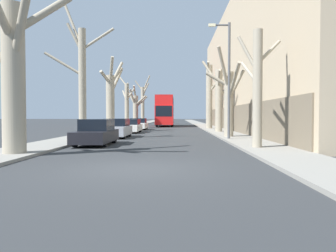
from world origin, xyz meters
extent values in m
plane|color=#2B2D30|center=(0.00, 0.00, 0.00)|extent=(300.00, 300.00, 0.00)
cube|color=gray|center=(-5.47, 50.00, 0.06)|extent=(2.53, 120.00, 0.12)
cube|color=gray|center=(5.47, 50.00, 0.06)|extent=(2.53, 120.00, 0.12)
cube|color=tan|center=(11.73, 26.23, 6.75)|extent=(10.00, 46.14, 13.51)
cube|color=#6B5E4C|center=(6.71, 26.23, 1.25)|extent=(0.12, 45.22, 2.50)
cylinder|color=gray|center=(-5.10, 3.03, 2.96)|extent=(0.88, 0.88, 5.91)
cylinder|color=gray|center=(-4.22, 3.76, 5.73)|extent=(2.10, 1.83, 2.07)
cylinder|color=gray|center=(-4.38, 2.31, 5.14)|extent=(1.84, 1.83, 3.23)
cylinder|color=gray|center=(-5.10, 2.23, 5.14)|extent=(0.31, 1.81, 1.67)
cylinder|color=gray|center=(-5.09, 12.30, 3.71)|extent=(0.50, 0.50, 7.41)
cylinder|color=gray|center=(-5.76, 12.61, 7.66)|extent=(1.56, 0.84, 3.18)
cylinder|color=gray|center=(-5.57, 12.30, 6.78)|extent=(1.13, 0.18, 2.03)
cylinder|color=gray|center=(-6.31, 12.18, 5.04)|extent=(2.54, 0.44, 1.61)
cylinder|color=gray|center=(-4.03, 12.34, 6.72)|extent=(2.23, 0.25, 1.53)
cylinder|color=gray|center=(-5.20, 22.06, 2.75)|extent=(0.82, 0.82, 5.49)
cylinder|color=gray|center=(-4.84, 23.23, 4.97)|extent=(1.04, 2.62, 2.90)
cylinder|color=gray|center=(-4.95, 21.36, 5.84)|extent=(0.85, 1.72, 2.56)
cylinder|color=gray|center=(-4.75, 22.83, 5.69)|extent=(1.27, 1.89, 2.71)
cylinder|color=gray|center=(-5.49, 21.35, 5.21)|extent=(0.91, 1.68, 1.24)
cylinder|color=gray|center=(-4.79, 23.02, 5.57)|extent=(1.14, 2.19, 1.93)
cylinder|color=gray|center=(-5.08, 31.84, 2.83)|extent=(0.54, 0.54, 5.66)
cylinder|color=gray|center=(-5.80, 32.30, 6.21)|extent=(1.64, 1.14, 1.88)
cylinder|color=gray|center=(-5.50, 32.89, 4.11)|extent=(1.04, 2.26, 1.72)
cylinder|color=gray|center=(-4.72, 32.54, 4.32)|extent=(0.96, 1.61, 1.77)
cylinder|color=gray|center=(-4.93, 31.19, 4.44)|extent=(0.53, 1.51, 2.40)
cylinder|color=gray|center=(-5.19, 41.52, 2.35)|extent=(0.82, 0.82, 4.70)
cylinder|color=gray|center=(-5.54, 40.93, 4.32)|extent=(1.07, 1.54, 2.75)
cylinder|color=gray|center=(-4.33, 40.84, 3.93)|extent=(2.02, 1.67, 1.56)
cylinder|color=gray|center=(-4.39, 42.32, 3.76)|extent=(1.93, 1.92, 1.97)
cylinder|color=gray|center=(-5.93, 41.87, 4.46)|extent=(1.82, 1.06, 2.82)
cylinder|color=gray|center=(-5.25, 40.94, 5.28)|extent=(0.42, 1.43, 1.93)
cylinder|color=gray|center=(-5.11, 51.38, 3.45)|extent=(0.66, 0.66, 6.90)
cylinder|color=gray|center=(-5.81, 51.49, 7.17)|extent=(1.63, 0.47, 2.04)
cylinder|color=gray|center=(-4.82, 52.11, 6.12)|extent=(0.86, 1.73, 3.17)
cylinder|color=gray|center=(-5.03, 50.61, 4.48)|extent=(0.40, 1.71, 1.38)
cylinder|color=gray|center=(-4.41, 51.11, 7.52)|extent=(1.68, 0.83, 3.11)
cylinder|color=gray|center=(-4.51, 51.17, 6.49)|extent=(1.46, 0.72, 2.38)
cylinder|color=gray|center=(4.97, 5.61, 2.77)|extent=(0.44, 0.44, 5.53)
cylinder|color=gray|center=(5.62, 6.15, 4.60)|extent=(1.47, 1.26, 1.36)
cylinder|color=gray|center=(4.58, 5.88, 4.44)|extent=(0.98, 0.74, 1.83)
cylinder|color=gray|center=(4.82, 6.64, 3.71)|extent=(0.47, 2.17, 1.39)
cylinder|color=gray|center=(4.94, 13.66, 2.33)|extent=(0.65, 0.65, 4.66)
cylinder|color=gray|center=(4.49, 13.07, 4.75)|extent=(1.20, 1.48, 3.03)
cylinder|color=gray|center=(5.05, 12.31, 3.83)|extent=(0.46, 2.85, 2.35)
cylinder|color=gray|center=(4.15, 13.70, 4.13)|extent=(1.70, 0.31, 1.13)
cylinder|color=gray|center=(5.36, 13.22, 3.71)|extent=(1.14, 1.17, 2.09)
cylinder|color=gray|center=(5.14, 20.80, 2.92)|extent=(0.65, 0.65, 5.85)
cylinder|color=gray|center=(4.44, 21.22, 5.55)|extent=(1.69, 1.15, 2.47)
cylinder|color=gray|center=(6.32, 21.17, 4.57)|extent=(2.58, 1.02, 2.67)
cylinder|color=gray|center=(5.07, 19.91, 4.88)|extent=(0.39, 1.92, 1.54)
cylinder|color=gray|center=(5.03, 28.59, 3.72)|extent=(0.74, 0.74, 7.44)
cylinder|color=gray|center=(5.86, 28.72, 5.24)|extent=(1.84, 0.54, 1.24)
cylinder|color=gray|center=(5.72, 28.03, 5.24)|extent=(1.69, 1.44, 2.06)
cylinder|color=gray|center=(4.86, 27.52, 6.80)|extent=(0.62, 2.32, 1.61)
cube|color=red|center=(-0.48, 39.56, 1.68)|extent=(2.48, 10.74, 2.65)
cube|color=red|center=(-0.48, 39.56, 3.66)|extent=(2.43, 10.53, 1.30)
cube|color=#B11515|center=(-0.48, 39.56, 4.37)|extent=(2.43, 10.53, 0.12)
cube|color=black|center=(-0.48, 39.56, 2.19)|extent=(2.51, 9.46, 1.38)
cube|color=black|center=(-0.48, 39.56, 3.72)|extent=(2.51, 9.46, 0.99)
cube|color=black|center=(-0.48, 34.21, 2.19)|extent=(2.23, 0.06, 1.45)
cylinder|color=black|center=(-1.54, 36.34, 0.49)|extent=(0.30, 0.98, 0.98)
cylinder|color=black|center=(0.59, 36.34, 0.49)|extent=(0.30, 0.98, 0.98)
cylinder|color=black|center=(-1.54, 42.57, 0.49)|extent=(0.30, 0.98, 0.98)
cylinder|color=black|center=(0.59, 42.57, 0.49)|extent=(0.30, 0.98, 0.98)
cube|color=black|center=(-3.10, 7.92, 0.48)|extent=(1.72, 4.25, 0.60)
cube|color=black|center=(-3.10, 8.17, 1.09)|extent=(1.51, 2.21, 0.62)
cylinder|color=black|center=(-3.85, 6.64, 0.30)|extent=(0.20, 0.60, 0.60)
cylinder|color=black|center=(-2.35, 6.64, 0.30)|extent=(0.20, 0.60, 0.60)
cylinder|color=black|center=(-3.85, 9.19, 0.30)|extent=(0.20, 0.60, 0.60)
cylinder|color=black|center=(-2.35, 9.19, 0.30)|extent=(0.20, 0.60, 0.60)
cube|color=#9EA3AD|center=(-3.10, 13.93, 0.50)|extent=(1.73, 4.34, 0.64)
cube|color=black|center=(-3.10, 14.19, 1.10)|extent=(1.52, 2.25, 0.55)
cylinder|color=black|center=(-3.85, 12.63, 0.34)|extent=(0.20, 0.67, 0.67)
cylinder|color=black|center=(-2.35, 12.63, 0.34)|extent=(0.20, 0.67, 0.67)
cylinder|color=black|center=(-3.85, 15.23, 0.34)|extent=(0.20, 0.67, 0.67)
cylinder|color=black|center=(-2.35, 15.23, 0.34)|extent=(0.20, 0.67, 0.67)
cube|color=silver|center=(-3.10, 20.71, 0.46)|extent=(1.87, 4.57, 0.57)
cube|color=black|center=(-3.10, 20.98, 1.01)|extent=(1.65, 2.37, 0.52)
cylinder|color=black|center=(-3.93, 19.34, 0.32)|extent=(0.20, 0.64, 0.64)
cylinder|color=black|center=(-2.27, 19.34, 0.32)|extent=(0.20, 0.64, 0.64)
cylinder|color=black|center=(-3.93, 22.08, 0.32)|extent=(0.20, 0.64, 0.64)
cylinder|color=black|center=(-2.27, 22.08, 0.32)|extent=(0.20, 0.64, 0.64)
cube|color=silver|center=(-3.10, 27.27, 0.47)|extent=(1.89, 4.39, 0.59)
cube|color=black|center=(-3.10, 27.54, 1.03)|extent=(1.67, 2.28, 0.52)
cylinder|color=black|center=(-3.94, 25.95, 0.32)|extent=(0.20, 0.65, 0.65)
cylinder|color=black|center=(-2.26, 25.95, 0.32)|extent=(0.20, 0.65, 0.65)
cylinder|color=black|center=(-3.94, 28.59, 0.32)|extent=(0.20, 0.65, 0.65)
cylinder|color=black|center=(-2.26, 28.59, 0.32)|extent=(0.20, 0.65, 0.65)
cylinder|color=#4C4F54|center=(4.58, 11.35, 3.73)|extent=(0.16, 0.16, 7.46)
cylinder|color=#4C4F54|center=(4.03, 11.35, 7.31)|extent=(1.10, 0.11, 0.11)
cube|color=beige|center=(3.48, 11.35, 7.31)|extent=(0.44, 0.20, 0.16)
camera|label=1|loc=(1.25, -9.58, 1.58)|focal=35.00mm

